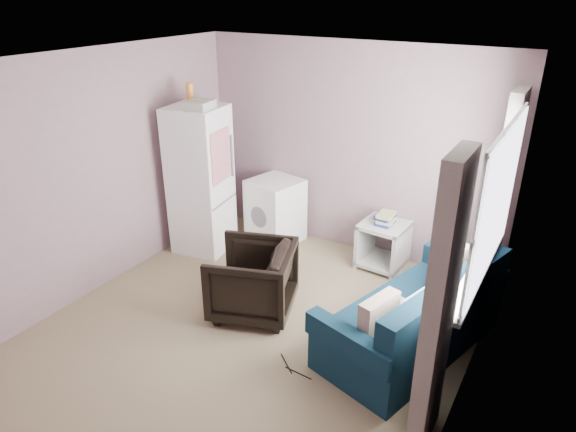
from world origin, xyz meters
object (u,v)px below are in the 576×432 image
object	(u,v)px
washing_machine	(275,209)
side_table	(383,242)
fridge	(201,179)
sofa	(417,320)
armchair	(252,277)

from	to	relation	value
washing_machine	side_table	bearing A→B (deg)	14.37
washing_machine	fridge	bearing A→B (deg)	-123.53
washing_machine	side_table	xyz separation A→B (m)	(1.45, 0.05, -0.10)
washing_machine	sofa	world-z (taller)	sofa
fridge	side_table	xyz separation A→B (m)	(2.10, 0.68, -0.58)
fridge	side_table	distance (m)	2.29
armchair	fridge	distance (m)	1.65
armchair	side_table	bearing A→B (deg)	133.36
sofa	fridge	bearing A→B (deg)	-175.33
side_table	sofa	xyz separation A→B (m)	(0.80, -1.26, -0.02)
side_table	sofa	size ratio (longest dim) A/B	0.34
washing_machine	sofa	xyz separation A→B (m)	(2.25, -1.21, -0.12)
armchair	sofa	size ratio (longest dim) A/B	0.39
armchair	side_table	distance (m)	1.72
washing_machine	sofa	size ratio (longest dim) A/B	0.40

